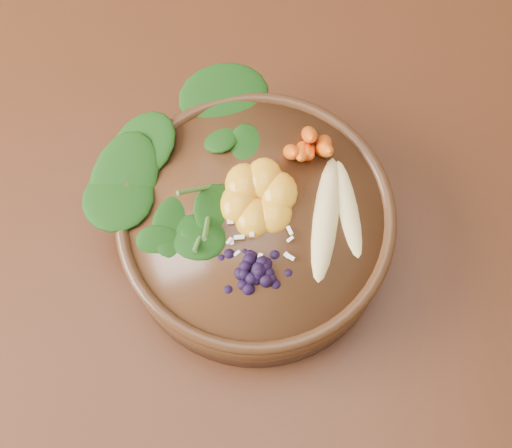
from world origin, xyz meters
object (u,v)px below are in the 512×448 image
object	(u,v)px
kale_heap	(214,151)
blueberry_pile	(257,264)
carrot_cluster	(309,130)
banana_halves	(338,208)
mandarin_cluster	(259,192)
dining_table	(93,210)
stoneware_bowl	(256,228)

from	to	relation	value
kale_heap	blueberry_pile	size ratio (longest dim) A/B	1.42
carrot_cluster	banana_halves	xyz separation A→B (m)	(0.03, -0.06, -0.02)
carrot_cluster	mandarin_cluster	xyz separation A→B (m)	(-0.04, -0.06, -0.02)
banana_halves	mandarin_cluster	xyz separation A→B (m)	(-0.07, 0.01, 0.00)
dining_table	stoneware_bowl	world-z (taller)	stoneware_bowl
mandarin_cluster	blueberry_pile	world-z (taller)	blueberry_pile
kale_heap	carrot_cluster	bearing A→B (deg)	14.25
stoneware_bowl	kale_heap	xyz separation A→B (m)	(-0.04, 0.05, 0.05)
stoneware_bowl	carrot_cluster	size ratio (longest dim) A/B	3.62
dining_table	banana_halves	size ratio (longest dim) A/B	11.07
dining_table	banana_halves	distance (m)	0.32
stoneware_bowl	carrot_cluster	world-z (taller)	carrot_cluster
stoneware_bowl	kale_heap	bearing A→B (deg)	130.60
banana_halves	mandarin_cluster	size ratio (longest dim) A/B	1.80
carrot_cluster	mandarin_cluster	distance (m)	0.07
carrot_cluster	banana_halves	distance (m)	0.07
stoneware_bowl	blueberry_pile	size ratio (longest dim) A/B	2.16
banana_halves	blueberry_pile	bearing A→B (deg)	-141.51
stoneware_bowl	blueberry_pile	distance (m)	0.07
dining_table	mandarin_cluster	bearing A→B (deg)	-10.52
dining_table	carrot_cluster	xyz separation A→B (m)	(0.23, 0.02, 0.20)
banana_halves	blueberry_pile	distance (m)	0.09
mandarin_cluster	banana_halves	bearing A→B (deg)	-6.01
blueberry_pile	kale_heap	bearing A→B (deg)	115.53
stoneware_bowl	banana_halves	world-z (taller)	banana_halves
kale_heap	mandarin_cluster	xyz separation A→B (m)	(0.04, -0.03, -0.01)
kale_heap	carrot_cluster	distance (m)	0.09
banana_halves	stoneware_bowl	bearing A→B (deg)	-177.26
carrot_cluster	mandarin_cluster	size ratio (longest dim) A/B	0.87
dining_table	mandarin_cluster	xyz separation A→B (m)	(0.19, -0.04, 0.18)
stoneware_bowl	kale_heap	distance (m)	0.08
stoneware_bowl	mandarin_cluster	xyz separation A→B (m)	(0.00, 0.02, 0.05)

